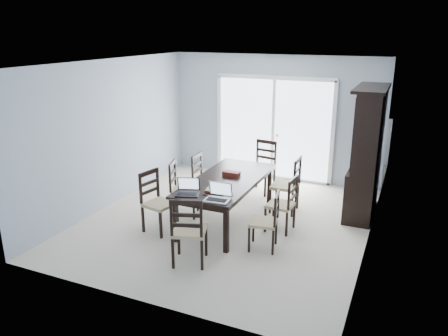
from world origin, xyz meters
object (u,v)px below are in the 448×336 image
(chair_right_near, at_px, (269,215))
(game_box, at_px, (231,174))
(laptop_dark, at_px, (187,191))
(hot_tub, at_px, (252,143))
(chair_left_mid, at_px, (179,183))
(chair_end_far, at_px, (264,161))
(dining_table, at_px, (227,183))
(chair_end_near, at_px, (188,224))
(cell_phone, at_px, (207,195))
(chair_right_far, at_px, (291,179))
(chair_left_near, at_px, (155,195))
(chair_left_far, at_px, (202,173))
(chair_right_mid, at_px, (286,198))
(laptop_silver, at_px, (217,197))
(china_hutch, at_px, (367,154))

(chair_right_near, bearing_deg, game_box, 38.83)
(laptop_dark, bearing_deg, hot_tub, 78.06)
(laptop_dark, distance_m, game_box, 1.11)
(chair_left_mid, height_order, chair_end_far, chair_end_far)
(dining_table, relative_size, chair_end_near, 1.90)
(cell_phone, relative_size, game_box, 0.42)
(chair_right_far, distance_m, hot_tub, 3.05)
(game_box, bearing_deg, cell_phone, -88.98)
(chair_right_far, xyz_separation_m, cell_phone, (-0.83, -1.61, 0.15))
(chair_left_near, relative_size, chair_right_far, 0.97)
(chair_right_near, bearing_deg, chair_left_mid, 62.60)
(chair_right_far, relative_size, chair_end_near, 1.00)
(chair_left_mid, height_order, cell_phone, chair_left_mid)
(chair_left_mid, distance_m, hot_tub, 3.44)
(chair_end_far, bearing_deg, chair_end_near, 98.61)
(game_box, bearing_deg, chair_end_near, -86.79)
(chair_left_mid, bearing_deg, chair_left_far, 156.37)
(chair_left_far, xyz_separation_m, chair_right_far, (1.63, 0.17, 0.06))
(chair_left_near, distance_m, chair_right_far, 2.35)
(chair_right_near, bearing_deg, laptop_dark, 91.97)
(dining_table, bearing_deg, chair_right_near, -34.54)
(cell_phone, bearing_deg, chair_right_far, 96.25)
(chair_right_far, height_order, cell_phone, chair_right_far)
(chair_end_near, relative_size, chair_end_far, 0.99)
(chair_left_mid, relative_size, game_box, 3.95)
(dining_table, bearing_deg, laptop_dark, -105.54)
(game_box, bearing_deg, chair_left_near, -134.66)
(chair_left_far, xyz_separation_m, cell_phone, (0.79, -1.44, 0.20))
(laptop_dark, bearing_deg, chair_end_near, -80.50)
(chair_left_far, distance_m, chair_right_mid, 1.87)
(laptop_silver, bearing_deg, chair_right_near, 19.36)
(chair_right_mid, distance_m, chair_right_far, 0.79)
(chair_right_mid, height_order, laptop_silver, chair_right_mid)
(chair_right_mid, distance_m, chair_end_near, 1.81)
(chair_left_far, bearing_deg, chair_right_mid, 71.32)
(chair_right_near, bearing_deg, china_hutch, -39.20)
(hot_tub, bearing_deg, chair_right_near, -66.64)
(chair_left_mid, relative_size, laptop_dark, 2.79)
(chair_left_far, height_order, game_box, chair_left_far)
(china_hutch, xyz_separation_m, chair_right_far, (-1.17, -0.45, -0.46))
(laptop_silver, xyz_separation_m, hot_tub, (-1.04, 4.30, -0.32))
(chair_end_far, bearing_deg, chair_left_far, 58.03)
(dining_table, height_order, chair_left_near, chair_left_near)
(chair_left_near, xyz_separation_m, hot_tub, (0.13, 4.11, -0.10))
(chair_right_near, height_order, hot_tub, chair_right_near)
(chair_left_near, xyz_separation_m, chair_left_mid, (0.06, 0.67, -0.01))
(cell_phone, bearing_deg, chair_end_near, -50.16)
(chair_left_near, distance_m, game_box, 1.32)
(chair_left_near, bearing_deg, chair_right_far, 142.86)
(chair_left_near, height_order, chair_right_far, chair_right_far)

